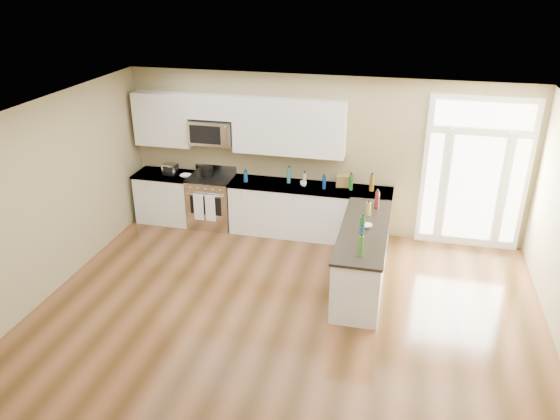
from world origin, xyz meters
name	(u,v)px	position (x,y,z in m)	size (l,w,h in m)	color
ground	(264,370)	(0.00, 0.00, 0.00)	(8.00, 8.00, 0.00)	#462D13
room_shell	(262,244)	(0.00, 0.00, 1.71)	(8.00, 8.00, 8.00)	#988A60
back_cabinet_left	(168,198)	(-2.87, 3.69, 0.44)	(1.10, 0.66, 0.94)	white
back_cabinet_right	(309,212)	(-0.16, 3.69, 0.44)	(2.85, 0.66, 0.94)	white
peninsula_cabinet	(362,258)	(0.93, 2.24, 0.43)	(0.69, 2.32, 0.94)	white
upper_cabinet_left	(163,119)	(-2.88, 3.83, 1.93)	(1.04, 0.33, 0.95)	white
upper_cabinet_right	(289,127)	(-0.57, 3.83, 1.93)	(1.94, 0.33, 0.95)	white
upper_cabinet_short	(212,107)	(-1.95, 3.83, 2.20)	(0.82, 0.33, 0.40)	white
microwave	(212,132)	(-1.95, 3.80, 1.76)	(0.78, 0.41, 0.42)	silver
entry_door	(475,174)	(2.55, 3.95, 1.30)	(1.70, 0.10, 2.60)	white
kitchen_range	(212,201)	(-1.98, 3.69, 0.48)	(0.80, 0.71, 1.08)	silver
stockpot	(207,171)	(-2.07, 3.75, 1.04)	(0.22, 0.22, 0.17)	black
toaster_oven	(170,169)	(-2.74, 3.64, 1.05)	(0.25, 0.20, 0.21)	silver
cardboard_box	(343,180)	(0.41, 3.83, 1.04)	(0.25, 0.18, 0.21)	brown
bowl_left	(186,176)	(-2.43, 3.60, 0.96)	(0.19, 0.19, 0.05)	white
bowl_peninsula	(367,226)	(0.96, 2.28, 0.96)	(0.16, 0.16, 0.05)	white
cup_counter	(303,183)	(-0.27, 3.68, 0.98)	(0.11, 0.11, 0.09)	white
counter_bottles	(340,198)	(0.47, 2.97, 1.07)	(2.41, 2.43, 0.29)	#19591E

